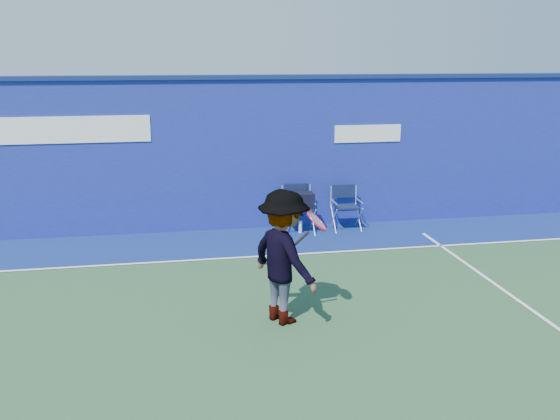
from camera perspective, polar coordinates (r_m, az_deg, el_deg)
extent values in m
plane|color=#2A4F2E|center=(7.46, -6.87, -12.96)|extent=(80.00, 80.00, 0.00)
cube|color=navy|center=(11.98, -8.59, 5.13)|extent=(24.00, 0.40, 3.00)
cube|color=navy|center=(11.83, -8.88, 12.51)|extent=(24.00, 0.50, 0.08)
cube|color=white|center=(11.99, -23.25, 7.02)|extent=(4.50, 0.02, 0.50)
cube|color=white|center=(12.34, 8.46, 7.29)|extent=(1.40, 0.02, 0.35)
cube|color=navy|center=(11.26, -8.13, -3.31)|extent=(24.00, 1.80, 0.01)
cube|color=white|center=(10.40, -7.94, -4.78)|extent=(24.00, 0.06, 0.01)
cube|color=#101A3B|center=(11.74, 1.81, 0.19)|extent=(0.50, 0.42, 0.03)
cube|color=silver|center=(11.92, 1.58, 1.45)|extent=(0.57, 0.02, 0.41)
cube|color=#101A3B|center=(11.90, 1.58, 1.84)|extent=(0.50, 0.03, 0.29)
cube|color=black|center=(11.67, 1.85, 0.90)|extent=(0.57, 0.33, 0.31)
cube|color=#101A3B|center=(11.90, 1.58, 2.04)|extent=(0.41, 0.06, 0.23)
cube|color=#101A3B|center=(12.05, 6.41, 0.32)|extent=(0.47, 0.39, 0.03)
cube|color=silver|center=(12.22, 6.13, 1.46)|extent=(0.53, 0.02, 0.39)
cube|color=#101A3B|center=(12.21, 6.14, 1.82)|extent=(0.47, 0.03, 0.27)
cylinder|color=white|center=(11.85, 1.98, -1.64)|extent=(0.07, 0.07, 0.25)
imported|color=#EA4738|center=(7.76, 0.36, -4.54)|extent=(1.14, 1.34, 1.79)
torus|color=#CB1B43|center=(7.57, 3.51, -1.02)|extent=(0.36, 0.43, 0.28)
cylinder|color=gray|center=(7.57, 3.51, -1.02)|extent=(0.29, 0.36, 0.23)
cylinder|color=black|center=(7.54, 1.85, -2.97)|extent=(0.27, 0.10, 0.26)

